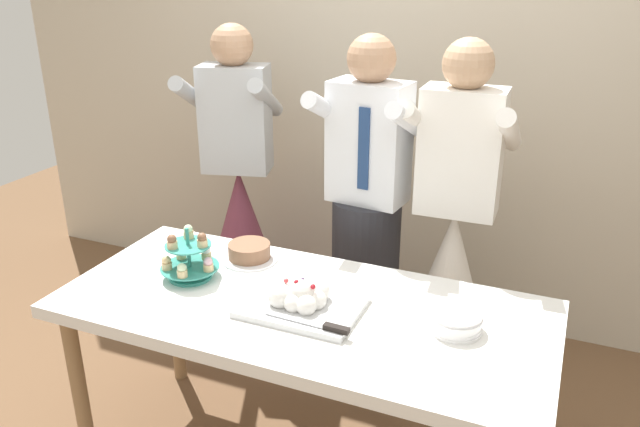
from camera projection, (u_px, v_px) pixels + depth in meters
name	position (u px, v px, depth m)	size (l,w,h in m)	color
rear_wall	(417.00, 60.00, 3.32)	(5.20, 0.10, 2.90)	beige
dessert_table	(302.00, 321.00, 2.33)	(1.80, 0.80, 0.78)	white
cupcake_stand	(189.00, 259.00, 2.46)	(0.23, 0.23, 0.21)	teal
main_cake_tray	(301.00, 299.00, 2.25)	(0.44, 0.31, 0.13)	silver
plate_stack	(455.00, 321.00, 2.13)	(0.19, 0.19, 0.07)	white
round_cake	(249.00, 252.00, 2.63)	(0.24, 0.24, 0.07)	white
person_groom	(366.00, 235.00, 2.94)	(0.51, 0.54, 1.66)	#232328
person_bride	(450.00, 280.00, 2.87)	(0.56, 0.56, 1.66)	white
person_guest	(241.00, 229.00, 3.42)	(0.59, 0.59, 1.66)	brown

